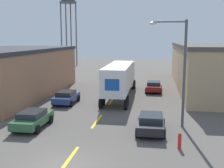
{
  "coord_description": "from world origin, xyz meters",
  "views": [
    {
      "loc": [
        4.71,
        -13.27,
        6.71
      ],
      "look_at": [
        0.55,
        12.78,
        2.38
      ],
      "focal_mm": 45.0,
      "sensor_mm": 36.0,
      "label": 1
    }
  ],
  "objects_px": {
    "parked_car_right_far": "(154,86)",
    "fire_hydrant": "(180,141)",
    "parked_car_left_near": "(33,119)",
    "street_lamp": "(180,66)",
    "parked_car_left_far": "(66,97)",
    "semi_truck": "(121,76)",
    "parked_car_right_near": "(151,122)"
  },
  "relations": [
    {
      "from": "semi_truck",
      "to": "street_lamp",
      "type": "height_order",
      "value": "street_lamp"
    },
    {
      "from": "semi_truck",
      "to": "street_lamp",
      "type": "bearing_deg",
      "value": -62.21
    },
    {
      "from": "parked_car_right_near",
      "to": "street_lamp",
      "type": "relative_size",
      "value": 0.52
    },
    {
      "from": "semi_truck",
      "to": "parked_car_left_near",
      "type": "bearing_deg",
      "value": -112.49
    },
    {
      "from": "fire_hydrant",
      "to": "parked_car_left_far",
      "type": "bearing_deg",
      "value": 135.44
    },
    {
      "from": "parked_car_right_near",
      "to": "parked_car_left_near",
      "type": "xyz_separation_m",
      "value": [
        -8.83,
        -0.43,
        0.0
      ]
    },
    {
      "from": "parked_car_right_near",
      "to": "fire_hydrant",
      "type": "xyz_separation_m",
      "value": [
        1.81,
        -2.86,
        -0.22
      ]
    },
    {
      "from": "parked_car_left_far",
      "to": "parked_car_right_near",
      "type": "relative_size",
      "value": 1.0
    },
    {
      "from": "parked_car_left_far",
      "to": "semi_truck",
      "type": "bearing_deg",
      "value": 42.61
    },
    {
      "from": "semi_truck",
      "to": "parked_car_left_near",
      "type": "distance_m",
      "value": 13.75
    },
    {
      "from": "street_lamp",
      "to": "parked_car_left_far",
      "type": "bearing_deg",
      "value": 151.07
    },
    {
      "from": "parked_car_left_near",
      "to": "street_lamp",
      "type": "bearing_deg",
      "value": 10.7
    },
    {
      "from": "parked_car_left_far",
      "to": "parked_car_left_near",
      "type": "distance_m",
      "value": 8.05
    },
    {
      "from": "street_lamp",
      "to": "parked_car_left_near",
      "type": "bearing_deg",
      "value": -169.3
    },
    {
      "from": "street_lamp",
      "to": "fire_hydrant",
      "type": "bearing_deg",
      "value": -92.75
    },
    {
      "from": "parked_car_left_near",
      "to": "street_lamp",
      "type": "height_order",
      "value": "street_lamp"
    },
    {
      "from": "street_lamp",
      "to": "fire_hydrant",
      "type": "distance_m",
      "value": 6.13
    },
    {
      "from": "parked_car_right_far",
      "to": "parked_car_right_near",
      "type": "height_order",
      "value": "same"
    },
    {
      "from": "semi_truck",
      "to": "fire_hydrant",
      "type": "xyz_separation_m",
      "value": [
        5.58,
        -15.12,
        -1.83
      ]
    },
    {
      "from": "fire_hydrant",
      "to": "semi_truck",
      "type": "bearing_deg",
      "value": 110.26
    },
    {
      "from": "semi_truck",
      "to": "street_lamp",
      "type": "distance_m",
      "value": 12.34
    },
    {
      "from": "parked_car_left_far",
      "to": "street_lamp",
      "type": "xyz_separation_m",
      "value": [
        10.85,
        -5.99,
        3.96
      ]
    },
    {
      "from": "street_lamp",
      "to": "fire_hydrant",
      "type": "height_order",
      "value": "street_lamp"
    },
    {
      "from": "parked_car_right_far",
      "to": "fire_hydrant",
      "type": "xyz_separation_m",
      "value": [
        1.81,
        -18.4,
        -0.22
      ]
    },
    {
      "from": "parked_car_left_near",
      "to": "street_lamp",
      "type": "xyz_separation_m",
      "value": [
        10.85,
        2.05,
        3.96
      ]
    },
    {
      "from": "parked_car_left_near",
      "to": "semi_truck",
      "type": "bearing_deg",
      "value": 68.3
    },
    {
      "from": "semi_truck",
      "to": "parked_car_right_near",
      "type": "relative_size",
      "value": 3.39
    },
    {
      "from": "parked_car_right_far",
      "to": "parked_car_right_near",
      "type": "relative_size",
      "value": 1.0
    },
    {
      "from": "semi_truck",
      "to": "parked_car_right_far",
      "type": "distance_m",
      "value": 5.26
    },
    {
      "from": "parked_car_right_far",
      "to": "parked_car_left_far",
      "type": "bearing_deg",
      "value": -138.05
    },
    {
      "from": "parked_car_left_far",
      "to": "street_lamp",
      "type": "distance_m",
      "value": 13.01
    },
    {
      "from": "street_lamp",
      "to": "parked_car_right_far",
      "type": "bearing_deg",
      "value": 98.25
    }
  ]
}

